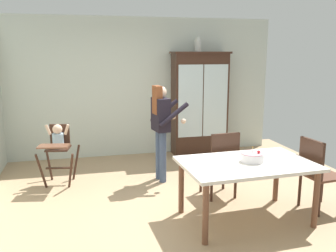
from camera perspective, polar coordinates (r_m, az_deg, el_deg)
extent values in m
plane|color=tan|center=(5.06, 1.47, -12.21)|extent=(6.24, 6.24, 0.00)
cube|color=beige|center=(7.23, -4.01, 6.09)|extent=(5.32, 0.06, 2.70)
cube|color=#382116|center=(7.29, 4.97, 3.38)|extent=(1.08, 0.42, 2.01)
cube|color=#382116|center=(7.22, 5.11, 11.44)|extent=(1.14, 0.48, 0.04)
cube|color=silver|center=(7.00, 3.57, 3.88)|extent=(0.49, 0.01, 1.40)
cube|color=silver|center=(7.16, 7.47, 3.98)|extent=(0.49, 0.01, 1.40)
cube|color=#382116|center=(7.28, 4.98, 4.16)|extent=(1.00, 0.36, 0.02)
cylinder|color=#B2B7B2|center=(7.20, 4.70, 12.48)|extent=(0.13, 0.13, 0.22)
cylinder|color=#B2B7B2|center=(7.20, 4.72, 13.55)|extent=(0.07, 0.07, 0.05)
cylinder|color=#382116|center=(5.81, -19.34, -6.73)|extent=(0.15, 0.12, 0.56)
cylinder|color=#382116|center=(5.70, -15.05, -6.80)|extent=(0.12, 0.16, 0.56)
cylinder|color=#382116|center=(6.21, -18.26, -5.47)|extent=(0.12, 0.16, 0.56)
cylinder|color=#382116|center=(6.12, -14.25, -5.50)|extent=(0.15, 0.12, 0.56)
cube|color=#382116|center=(5.96, -16.71, -6.36)|extent=(0.42, 0.11, 0.02)
cube|color=#382116|center=(5.88, -16.89, -3.39)|extent=(0.40, 0.40, 0.02)
cube|color=#382116|center=(5.98, -16.66, -1.31)|extent=(0.31, 0.08, 0.34)
cube|color=brown|center=(5.60, -17.58, -3.03)|extent=(0.48, 0.31, 0.02)
cylinder|color=#9EBCD1|center=(5.86, -16.92, -2.18)|extent=(0.17, 0.17, 0.22)
sphere|color=beige|center=(5.83, -17.02, -0.48)|extent=(0.15, 0.15, 0.15)
cylinder|color=beige|center=(5.86, -18.34, -0.57)|extent=(0.10, 0.06, 0.17)
cylinder|color=beige|center=(5.80, -15.67, -0.54)|extent=(0.10, 0.06, 0.17)
cylinder|color=#3D4C6B|center=(5.74, -0.82, -4.92)|extent=(0.11, 0.11, 0.82)
cylinder|color=#3D4C6B|center=(5.89, -1.43, -4.48)|extent=(0.11, 0.11, 0.82)
cube|color=black|center=(5.66, -1.16, 1.82)|extent=(0.25, 0.39, 0.52)
cube|color=white|center=(5.70, -0.18, 1.89)|extent=(0.02, 0.06, 0.49)
sphere|color=beige|center=(5.61, -1.18, 5.35)|extent=(0.19, 0.19, 0.19)
cube|color=brown|center=(5.61, -1.70, 4.11)|extent=(0.13, 0.21, 0.44)
cylinder|color=black|center=(5.53, 0.95, 1.77)|extent=(0.50, 0.14, 0.37)
sphere|color=beige|center=(5.61, 2.44, 0.77)|extent=(0.08, 0.08, 0.08)
cylinder|color=black|center=(5.89, -0.60, 2.39)|extent=(0.50, 0.14, 0.37)
sphere|color=beige|center=(5.97, 0.83, 1.44)|extent=(0.08, 0.08, 0.08)
cube|color=silver|center=(4.48, 12.32, -5.83)|extent=(1.61, 1.07, 0.04)
cylinder|color=brown|center=(3.98, 5.94, -13.60)|extent=(0.07, 0.07, 0.70)
cylinder|color=brown|center=(4.65, 22.26, -10.63)|extent=(0.07, 0.07, 0.70)
cylinder|color=brown|center=(4.69, 2.10, -9.54)|extent=(0.07, 0.07, 0.70)
cylinder|color=brown|center=(5.27, 16.69, -7.62)|extent=(0.07, 0.07, 0.70)
cylinder|color=white|center=(4.50, 13.13, -4.85)|extent=(0.28, 0.28, 0.10)
cylinder|color=pink|center=(4.49, 13.16, -4.19)|extent=(0.27, 0.27, 0.01)
cylinder|color=#F2E5CC|center=(4.48, 13.18, -3.77)|extent=(0.01, 0.01, 0.06)
cone|color=yellow|center=(4.47, 13.21, -3.25)|extent=(0.02, 0.02, 0.02)
sphere|color=red|center=(4.48, 14.10, -3.97)|extent=(0.04, 0.04, 0.04)
cylinder|color=#382116|center=(5.57, 8.73, -7.58)|extent=(0.04, 0.04, 0.45)
cylinder|color=#382116|center=(5.42, 5.20, -8.04)|extent=(0.04, 0.04, 0.45)
cylinder|color=#382116|center=(5.26, 10.57, -8.80)|extent=(0.04, 0.04, 0.45)
cylinder|color=#382116|center=(5.10, 6.87, -9.35)|extent=(0.04, 0.04, 0.45)
cube|color=brown|center=(5.26, 7.92, -5.97)|extent=(0.47, 0.47, 0.03)
cube|color=#382116|center=(5.01, 9.00, -3.83)|extent=(0.42, 0.07, 0.48)
cylinder|color=#382116|center=(5.10, 10.91, -3.63)|extent=(0.03, 0.03, 0.48)
cylinder|color=#382116|center=(4.93, 7.03, -4.03)|extent=(0.03, 0.03, 0.48)
cylinder|color=#382116|center=(5.48, 23.07, -8.71)|extent=(0.04, 0.04, 0.45)
cylinder|color=#382116|center=(4.99, 22.73, -10.68)|extent=(0.04, 0.04, 0.45)
cylinder|color=#382116|center=(5.25, 20.03, -9.37)|extent=(0.04, 0.04, 0.45)
cube|color=brown|center=(5.16, 23.12, -7.16)|extent=(0.48, 0.48, 0.03)
cube|color=#382116|center=(4.96, 21.63, -4.70)|extent=(0.08, 0.42, 0.48)
cylinder|color=#382116|center=(4.82, 23.10, -5.26)|extent=(0.03, 0.03, 0.48)
cylinder|color=#382116|center=(5.10, 20.24, -4.16)|extent=(0.03, 0.03, 0.48)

